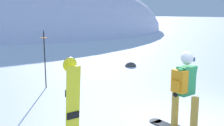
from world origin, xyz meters
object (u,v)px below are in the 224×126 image
object	(u,v)px
spare_snowboard	(72,100)
rock_mid	(131,66)
piste_marker_near	(45,55)
snowboarder_main	(184,91)

from	to	relation	value
spare_snowboard	rock_mid	world-z (taller)	spare_snowboard
spare_snowboard	rock_mid	size ratio (longest dim) A/B	2.95
spare_snowboard	rock_mid	distance (m)	7.66
piste_marker_near	spare_snowboard	bearing A→B (deg)	-103.21
snowboarder_main	rock_mid	distance (m)	7.22
snowboarder_main	rock_mid	size ratio (longest dim) A/B	3.28
piste_marker_near	rock_mid	size ratio (longest dim) A/B	3.45
spare_snowboard	piste_marker_near	distance (m)	4.07
snowboarder_main	piste_marker_near	distance (m)	5.06
spare_snowboard	piste_marker_near	size ratio (longest dim) A/B	0.85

